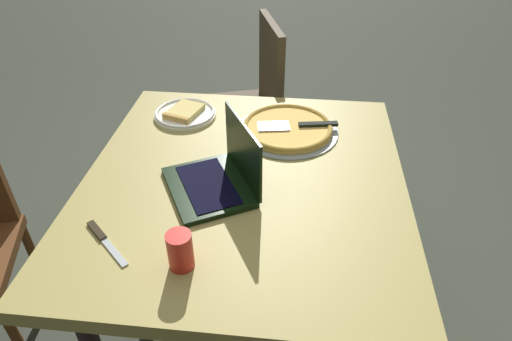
{
  "coord_description": "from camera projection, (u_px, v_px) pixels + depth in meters",
  "views": [
    {
      "loc": [
        -1.15,
        -0.16,
        1.62
      ],
      "look_at": [
        -0.07,
        -0.05,
        0.81
      ],
      "focal_mm": 31.29,
      "sensor_mm": 36.0,
      "label": 1
    }
  ],
  "objects": [
    {
      "name": "pizza_plate",
      "position": [
        185.0,
        114.0,
        1.78
      ],
      "size": [
        0.25,
        0.25,
        0.04
      ],
      "color": "white",
      "rests_on": "dining_table"
    },
    {
      "name": "table_knife",
      "position": [
        103.0,
        239.0,
        1.23
      ],
      "size": [
        0.16,
        0.17,
        0.01
      ],
      "color": "#B3BCC0",
      "rests_on": "dining_table"
    },
    {
      "name": "pizza_tray",
      "position": [
        288.0,
        128.0,
        1.68
      ],
      "size": [
        0.39,
        0.39,
        0.04
      ],
      "color": "#929CA2",
      "rests_on": "dining_table"
    },
    {
      "name": "dining_table",
      "position": [
        244.0,
        195.0,
        1.51
      ],
      "size": [
        1.16,
        1.05,
        0.73
      ],
      "color": "tan",
      "rests_on": "ground_plane"
    },
    {
      "name": "ground_plane",
      "position": [
        247.0,
        314.0,
        1.9
      ],
      "size": [
        12.0,
        12.0,
        0.0
      ],
      "primitive_type": "plane",
      "color": "#3D4237"
    },
    {
      "name": "drink_cup",
      "position": [
        180.0,
        250.0,
        1.13
      ],
      "size": [
        0.07,
        0.07,
        0.11
      ],
      "color": "red",
      "rests_on": "dining_table"
    },
    {
      "name": "laptop",
      "position": [
        219.0,
        176.0,
        1.4
      ],
      "size": [
        0.37,
        0.35,
        0.22
      ],
      "color": "black",
      "rests_on": "dining_table"
    },
    {
      "name": "chair_near",
      "position": [
        248.0,
        100.0,
        2.36
      ],
      "size": [
        0.56,
        0.56,
        0.92
      ],
      "color": "#4F402D",
      "rests_on": "ground_plane"
    }
  ]
}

